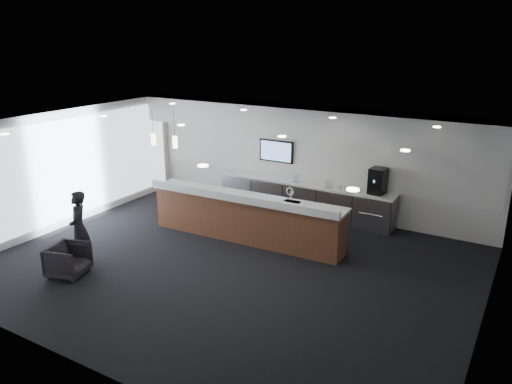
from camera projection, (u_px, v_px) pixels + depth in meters
The scene contains 23 objects.
ground at pixel (231, 265), 10.84m from camera, with size 10.00×10.00×0.00m, color black.
ceiling at pixel (229, 129), 9.92m from camera, with size 10.00×8.00×0.02m, color black.
back_wall at pixel (310, 160), 13.66m from camera, with size 10.00×0.02×3.00m, color silver.
left_wall at pixel (67, 169), 12.79m from camera, with size 0.02×8.00×3.00m, color silver.
right_wall at pixel (491, 251), 7.96m from camera, with size 0.02×8.00×3.00m, color silver.
soffit_bulkhead at pixel (304, 121), 12.94m from camera, with size 10.00×0.90×0.70m, color silver.
alcove_panel at pixel (310, 157), 13.61m from camera, with size 9.80×0.06×1.40m, color silver.
window_blinds_wall at pixel (68, 169), 12.77m from camera, with size 0.04×7.36×2.55m, color silver.
back_credenza at pixel (303, 199), 13.68m from camera, with size 5.06×0.66×0.95m.
wall_tv at pixel (276, 151), 14.02m from camera, with size 1.05×0.08×0.62m.
pendant_left at pixel (164, 145), 11.96m from camera, with size 0.12×0.12×0.30m, color #FFF2C6.
pendant_right at pixel (142, 142), 12.30m from camera, with size 0.12×0.12×0.30m, color #FFF2C6.
ceiling_can_lights at pixel (229, 130), 9.93m from camera, with size 7.00×5.00×0.02m, color white, non-canonical shape.
service_counter at pixel (246, 217), 12.04m from camera, with size 5.00×0.99×1.49m.
coffee_machine at pixel (378, 181), 12.51m from camera, with size 0.42×0.52×0.66m.
info_sign_left at pixel (296, 178), 13.51m from camera, with size 0.16×0.02×0.22m, color silver.
info_sign_right at pixel (328, 184), 13.02m from camera, with size 0.16×0.02×0.22m, color silver.
armchair at pixel (68, 260), 10.31m from camera, with size 0.73×0.75×0.68m, color black.
lounge_guest at pixel (79, 227), 10.77m from camera, with size 0.59×0.39×1.63m, color black.
cup_0 at pixel (355, 190), 12.74m from camera, with size 0.10×0.10×0.09m, color white.
cup_1 at pixel (350, 189), 12.81m from camera, with size 0.10×0.10×0.09m, color white.
cup_2 at pixel (344, 188), 12.88m from camera, with size 0.10×0.10×0.09m, color white.
cup_3 at pixel (339, 187), 12.95m from camera, with size 0.10×0.10×0.09m, color white.
Camera 1 is at (5.45, -8.20, 4.83)m, focal length 35.00 mm.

